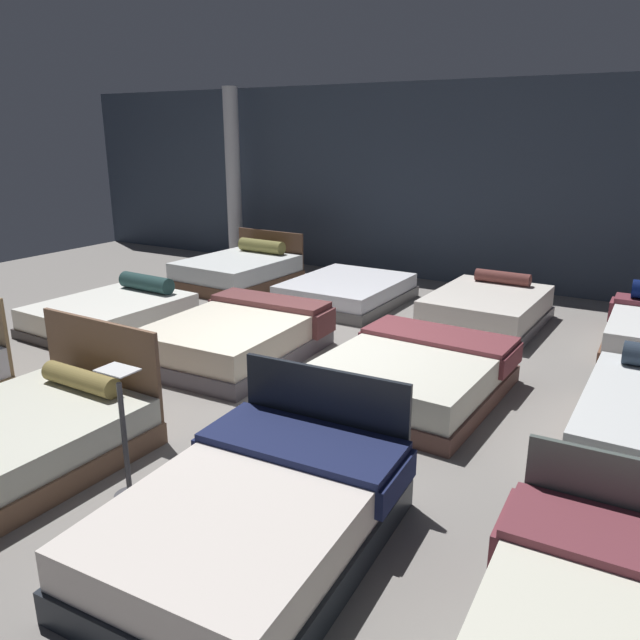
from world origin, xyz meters
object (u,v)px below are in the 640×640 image
object	(u,v)px
bed_8	(239,271)
bed_9	(347,292)
bed_6	(414,374)
bed_1	(18,438)
price_sign	(126,449)
support_pillar	(233,178)
bed_5	(237,337)
bed_4	(112,314)
bed_10	(487,309)
bed_2	(255,517)

from	to	relation	value
bed_8	bed_9	world-z (taller)	bed_8
bed_6	bed_8	distance (m)	5.40
bed_8	bed_1	bearing A→B (deg)	-66.38
bed_1	bed_6	distance (m)	3.75
price_sign	bed_1	bearing A→B (deg)	-174.85
support_pillar	bed_6	bearing A→B (deg)	-37.77
bed_5	bed_9	world-z (taller)	bed_5
bed_4	bed_5	bearing A→B (deg)	1.58
bed_1	price_sign	size ratio (longest dim) A/B	1.89
bed_4	support_pillar	size ratio (longest dim) A/B	0.60
bed_1	bed_8	bearing A→B (deg)	111.91
bed_10	support_pillar	bearing A→B (deg)	165.85
price_sign	bed_8	bearing A→B (deg)	120.47
bed_4	price_sign	distance (m)	4.45
bed_4	bed_6	world-z (taller)	bed_4
bed_9	bed_10	world-z (taller)	bed_10
bed_8	bed_9	distance (m)	2.23
bed_4	bed_9	xyz separation A→B (m)	(2.22, 2.82, -0.02)
bed_6	bed_10	xyz separation A→B (m)	(-0.04, 2.82, 0.00)
bed_5	bed_8	world-z (taller)	bed_8
bed_4	support_pillar	bearing A→B (deg)	108.67
support_pillar	bed_4	bearing A→B (deg)	-73.91
bed_4	bed_8	world-z (taller)	bed_8
price_sign	bed_10	bearing A→B (deg)	79.08
bed_5	price_sign	distance (m)	3.07
bed_10	bed_5	bearing A→B (deg)	-126.46
bed_2	bed_5	size ratio (longest dim) A/B	0.99
bed_10	support_pillar	distance (m)	6.22
bed_6	support_pillar	distance (m)	7.53
bed_5	bed_9	xyz separation A→B (m)	(-0.00, 2.86, -0.06)
bed_2	bed_10	distance (m)	5.70
bed_5	bed_10	distance (m)	3.64
bed_4	bed_10	distance (m)	5.30
bed_5	bed_8	distance (m)	3.69
bed_5	bed_1	bearing A→B (deg)	-91.49
bed_5	bed_6	distance (m)	2.31
bed_4	bed_5	world-z (taller)	bed_4
bed_1	price_sign	xyz separation A→B (m)	(1.16, 0.10, 0.17)
bed_5	bed_4	bearing A→B (deg)	177.35
bed_5	support_pillar	xyz separation A→B (m)	(-3.52, 4.53, 1.50)
price_sign	bed_6	bearing A→B (deg)	68.30
bed_10	bed_4	bearing A→B (deg)	-145.90
price_sign	support_pillar	bearing A→B (deg)	122.50
price_sign	bed_9	bearing A→B (deg)	101.65
bed_4	bed_9	distance (m)	3.59
bed_2	bed_4	world-z (taller)	bed_2
bed_4	bed_5	size ratio (longest dim) A/B	0.95
bed_2	bed_10	xyz separation A→B (m)	(-0.10, 5.70, -0.01)
bed_2	support_pillar	size ratio (longest dim) A/B	0.62
bed_2	bed_9	world-z (taller)	bed_2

